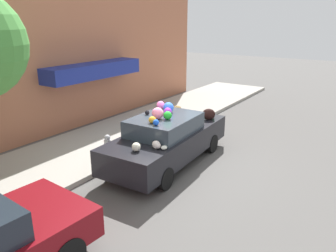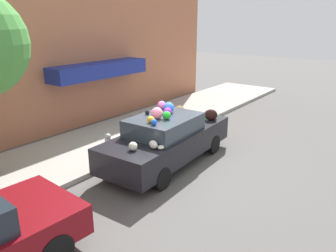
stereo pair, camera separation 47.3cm
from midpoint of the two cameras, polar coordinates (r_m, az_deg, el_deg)
name	(u,v)px [view 2 (the right image)]	position (r m, az deg, el deg)	size (l,w,h in m)	color
ground_plane	(169,163)	(9.67, 1.52, -6.39)	(60.00, 60.00, 0.00)	#565451
sidewalk_curb	(105,141)	(11.31, -9.68, -2.58)	(24.00, 3.20, 0.14)	#9E998E
building_facade	(60,54)	(12.43, -17.27, 11.94)	(18.00, 1.20, 5.79)	#B26B4C
fire_hydrant	(108,145)	(9.76, -8.97, -3.31)	(0.20, 0.20, 0.70)	#B2B2B7
art_car	(168,138)	(9.39, 1.41, -2.13)	(4.60, 1.89, 1.77)	black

